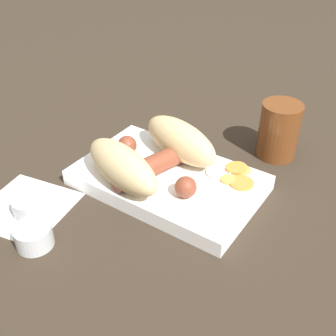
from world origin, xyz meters
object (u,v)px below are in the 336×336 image
at_px(sausage, 154,165).
at_px(food_tray, 168,180).
at_px(condiment_cup_far, 34,237).
at_px(bread_roll, 153,153).
at_px(drink_glass, 279,130).
at_px(condiment_cup_near, 31,207).

bearing_deg(sausage, food_tray, -149.45).
relative_size(sausage, condiment_cup_far, 3.40).
xyz_separation_m(bread_roll, sausage, (-0.01, 0.01, -0.01)).
bearing_deg(food_tray, drink_glass, -119.82).
bearing_deg(condiment_cup_far, sausage, -106.69).
bearing_deg(food_tray, bread_roll, 7.03).
relative_size(bread_roll, drink_glass, 2.11).
height_order(condiment_cup_near, condiment_cup_far, same).
distance_m(food_tray, bread_roll, 0.05).
height_order(sausage, condiment_cup_near, sausage).
bearing_deg(food_tray, condiment_cup_far, 69.55).
relative_size(sausage, drink_glass, 1.76).
relative_size(condiment_cup_near, condiment_cup_far, 1.00).
bearing_deg(food_tray, sausage, 30.55).
distance_m(food_tray, drink_glass, 0.20).
bearing_deg(drink_glass, sausage, 57.58).
height_order(food_tray, condiment_cup_near, condiment_cup_near).
bearing_deg(bread_roll, food_tray, -172.97).
bearing_deg(sausage, bread_roll, -41.41).
distance_m(food_tray, condiment_cup_near, 0.19).
height_order(food_tray, condiment_cup_far, condiment_cup_far).
xyz_separation_m(condiment_cup_far, drink_glass, (-0.17, -0.36, 0.03)).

